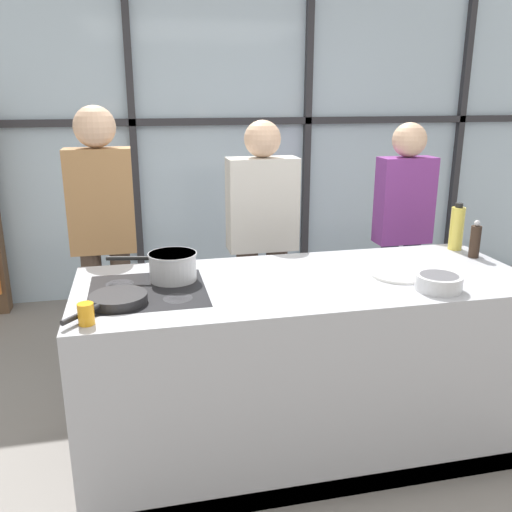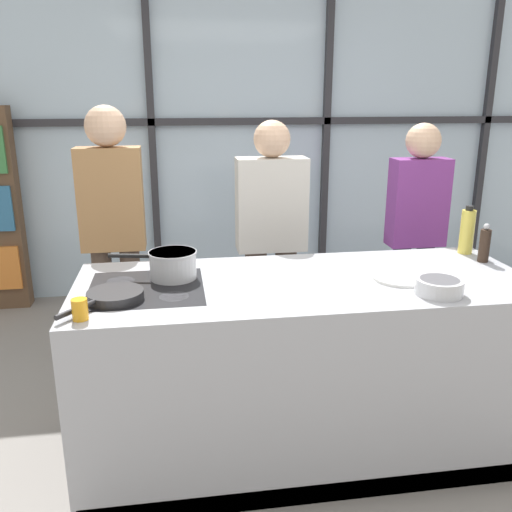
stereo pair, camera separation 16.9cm
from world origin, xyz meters
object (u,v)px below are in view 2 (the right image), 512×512
at_px(frying_pan, 114,295).
at_px(juice_glass_near, 80,309).
at_px(spectator_center_right, 416,226).
at_px(mixing_bowl, 439,286).
at_px(spectator_center_left, 271,233).
at_px(white_plate, 401,278).
at_px(pepper_grinder, 485,245).
at_px(saucepan, 173,264).
at_px(oil_bottle, 467,231).
at_px(spectator_far_left, 113,225).

bearing_deg(frying_pan, juice_glass_near, -119.23).
distance_m(spectator_center_right, mixing_bowl, 1.28).
distance_m(spectator_center_left, spectator_center_right, 0.98).
distance_m(spectator_center_right, white_plate, 1.11).
xyz_separation_m(frying_pan, pepper_grinder, (1.88, 0.28, 0.07)).
height_order(saucepan, oil_bottle, oil_bottle).
height_order(frying_pan, oil_bottle, oil_bottle).
distance_m(mixing_bowl, pepper_grinder, 0.63).
xyz_separation_m(saucepan, oil_bottle, (1.61, 0.19, 0.05)).
height_order(saucepan, pepper_grinder, pepper_grinder).
bearing_deg(spectator_center_right, juice_glass_near, 32.50).
xyz_separation_m(white_plate, oil_bottle, (0.53, 0.37, 0.12)).
distance_m(spectator_far_left, saucepan, 0.87).
distance_m(frying_pan, white_plate, 1.33).
height_order(saucepan, mixing_bowl, saucepan).
distance_m(mixing_bowl, juice_glass_near, 1.53).
bearing_deg(frying_pan, spectator_far_left, 95.50).
height_order(saucepan, white_plate, saucepan).
bearing_deg(juice_glass_near, spectator_far_left, 89.60).
xyz_separation_m(spectator_far_left, oil_bottle, (1.97, -0.61, 0.04)).
bearing_deg(frying_pan, oil_bottle, 13.37).
xyz_separation_m(saucepan, pepper_grinder, (1.62, 0.02, 0.02)).
relative_size(spectator_far_left, pepper_grinder, 8.27).
xyz_separation_m(spectator_far_left, white_plate, (1.43, -0.98, -0.08)).
xyz_separation_m(spectator_center_right, frying_pan, (-1.86, -1.06, 0.01)).
distance_m(saucepan, white_plate, 1.10).
bearing_deg(spectator_center_left, white_plate, 114.86).
xyz_separation_m(spectator_far_left, frying_pan, (0.10, -1.06, -0.06)).
bearing_deg(frying_pan, mixing_bowl, -5.86).
bearing_deg(spectator_center_right, oil_bottle, 90.82).
height_order(frying_pan, juice_glass_near, juice_glass_near).
bearing_deg(spectator_center_left, mixing_bowl, 114.09).
xyz_separation_m(white_plate, pepper_grinder, (0.54, 0.20, 0.09)).
relative_size(oil_bottle, pepper_grinder, 1.29).
bearing_deg(pepper_grinder, frying_pan, -171.57).
relative_size(spectator_far_left, mixing_bowl, 8.15).
bearing_deg(saucepan, pepper_grinder, 0.77).
distance_m(spectator_center_left, oil_bottle, 1.17).
bearing_deg(saucepan, juice_glass_near, -128.66).
xyz_separation_m(spectator_center_right, pepper_grinder, (0.02, -0.78, 0.08)).
relative_size(frying_pan, pepper_grinder, 1.80).
bearing_deg(spectator_far_left, spectator_center_left, -180.00).
height_order(spectator_far_left, oil_bottle, spectator_far_left).
bearing_deg(mixing_bowl, juice_glass_near, -178.05).
bearing_deg(pepper_grinder, white_plate, -159.58).
height_order(spectator_center_left, mixing_bowl, spectator_center_left).
bearing_deg(spectator_far_left, saucepan, 113.86).
height_order(spectator_center_right, saucepan, spectator_center_right).
xyz_separation_m(mixing_bowl, oil_bottle, (0.45, 0.59, 0.09)).
xyz_separation_m(oil_bottle, juice_glass_near, (-1.98, -0.64, -0.08)).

